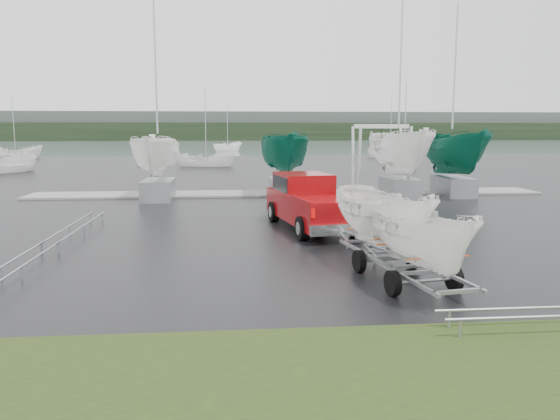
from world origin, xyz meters
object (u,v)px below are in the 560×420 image
object	(u,v)px
pickup_truck	(309,200)
trailer_parked	(423,185)
trailer_hitched	(386,167)
boat_hoist	(381,149)

from	to	relation	value
pickup_truck	trailer_parked	bearing A→B (deg)	-90.61
trailer_hitched	boat_hoist	xyz separation A→B (m)	(4.80, 17.63, -0.15)
trailer_parked	pickup_truck	bearing A→B (deg)	89.93
trailer_hitched	boat_hoist	world-z (taller)	trailer_hitched
pickup_truck	trailer_parked	distance (m)	8.93
trailer_parked	boat_hoist	bearing A→B (deg)	67.82
boat_hoist	pickup_truck	bearing A→B (deg)	-118.12
trailer_hitched	boat_hoist	size ratio (longest dim) A/B	1.26
pickup_truck	trailer_parked	size ratio (longest dim) A/B	1.39
trailer_hitched	trailer_parked	world-z (taller)	trailer_hitched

